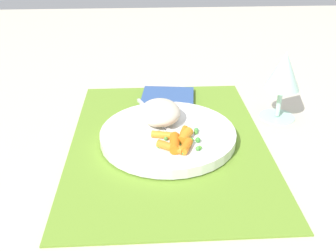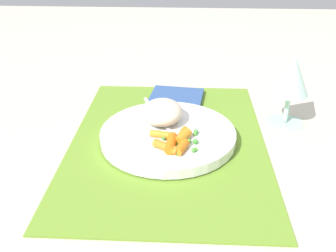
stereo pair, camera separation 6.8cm
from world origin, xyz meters
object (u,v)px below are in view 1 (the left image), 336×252
carrot_portion (177,141)px  napkin (168,96)px  wine_glass (284,73)px  plate (168,135)px  rice_mound (160,112)px  fork (162,123)px

carrot_portion → napkin: carrot_portion is taller
carrot_portion → wine_glass: (-0.14, 0.23, 0.07)m
plate → napkin: bearing=176.8°
plate → rice_mound: 0.05m
wine_glass → carrot_portion: bearing=-58.3°
plate → fork: bearing=-156.8°
rice_mound → wine_glass: bearing=101.7°
plate → rice_mound: rice_mound is taller
plate → carrot_portion: carrot_portion is taller
wine_glass → napkin: size_ratio=1.23×
plate → fork: size_ratio=1.38×
napkin → plate: bearing=-3.2°
rice_mound → wine_glass: size_ratio=0.66×
rice_mound → plate: bearing=19.6°
plate → rice_mound: size_ratio=2.64×
carrot_portion → fork: (-0.07, -0.02, -0.00)m
fork → wine_glass: (-0.07, 0.25, 0.07)m
rice_mound → fork: 0.02m
carrot_portion → fork: size_ratio=0.47×
fork → wine_glass: bearing=104.8°
carrot_portion → napkin: 0.24m
plate → carrot_portion: size_ratio=2.90×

